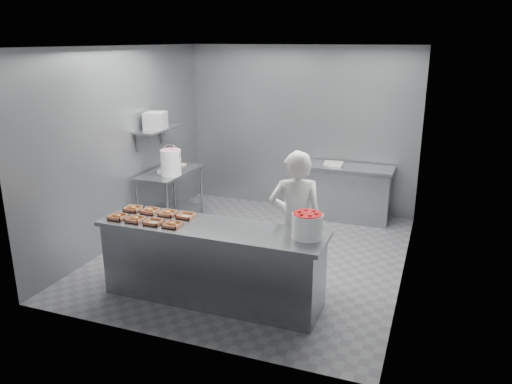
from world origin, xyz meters
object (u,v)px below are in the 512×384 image
at_px(service_counter, 212,263).
at_px(appliance, 155,121).
at_px(prep_table, 171,190).
at_px(tray_1, 135,219).
at_px(tray_6, 168,213).
at_px(tray_5, 150,211).
at_px(glaze_bucket, 171,162).
at_px(back_counter, 346,192).
at_px(tray_7, 186,216).
at_px(tray_4, 133,208).
at_px(tray_2, 154,222).
at_px(worker, 295,221).
at_px(tray_0, 118,217).
at_px(strawberry_tub, 307,225).
at_px(tray_3, 172,224).

xyz_separation_m(service_counter, appliance, (-1.82, 1.90, 1.24)).
bearing_deg(prep_table, tray_1, -69.89).
xyz_separation_m(tray_1, tray_6, (0.24, 0.31, 0.00)).
height_order(prep_table, tray_5, tray_5).
bearing_deg(glaze_bucket, back_counter, 31.66).
height_order(tray_7, glaze_bucket, glaze_bucket).
bearing_deg(glaze_bucket, prep_table, 126.91).
distance_m(tray_4, tray_7, 0.72).
bearing_deg(tray_2, service_counter, 13.73).
relative_size(back_counter, tray_5, 8.01).
bearing_deg(worker, tray_4, -7.04).
relative_size(worker, appliance, 4.94).
bearing_deg(tray_4, worker, 13.29).
distance_m(tray_0, appliance, 2.30).
relative_size(tray_0, glaze_bucket, 0.40).
bearing_deg(tray_6, service_counter, -13.67).
bearing_deg(tray_4, prep_table, 106.48).
distance_m(prep_table, strawberry_tub, 3.35).
bearing_deg(back_counter, tray_0, -120.66).
distance_m(tray_6, worker, 1.51).
bearing_deg(worker, tray_6, -2.83).
distance_m(tray_6, strawberry_tub, 1.73).
bearing_deg(glaze_bucket, appliance, 157.00).
height_order(back_counter, tray_6, tray_6).
relative_size(strawberry_tub, appliance, 0.94).
distance_m(tray_0, tray_5, 0.39).
distance_m(back_counter, glaze_bucket, 2.91).
height_order(tray_0, tray_6, same).
bearing_deg(glaze_bucket, strawberry_tub, -33.40).
distance_m(service_counter, tray_1, 1.01).
relative_size(back_counter, tray_2, 8.01).
relative_size(back_counter, glaze_bucket, 3.16).
relative_size(service_counter, tray_2, 13.88).
height_order(tray_6, appliance, appliance).
relative_size(tray_7, worker, 0.11).
bearing_deg(tray_2, appliance, 120.00).
xyz_separation_m(tray_2, appliance, (-1.18, 2.05, 0.77)).
bearing_deg(tray_1, tray_2, 0.00).
relative_size(tray_1, appliance, 0.55).
height_order(worker, glaze_bucket, worker).
bearing_deg(strawberry_tub, tray_0, -174.52).
height_order(service_counter, prep_table, same).
xyz_separation_m(tray_3, tray_4, (-0.72, 0.31, 0.00)).
xyz_separation_m(tray_0, tray_4, (0.00, 0.31, 0.00)).
relative_size(prep_table, tray_4, 6.40).
height_order(service_counter, tray_0, tray_0).
relative_size(prep_table, tray_2, 6.40).
relative_size(service_counter, prep_table, 2.17).
height_order(tray_1, strawberry_tub, strawberry_tub).
relative_size(prep_table, appliance, 3.50).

